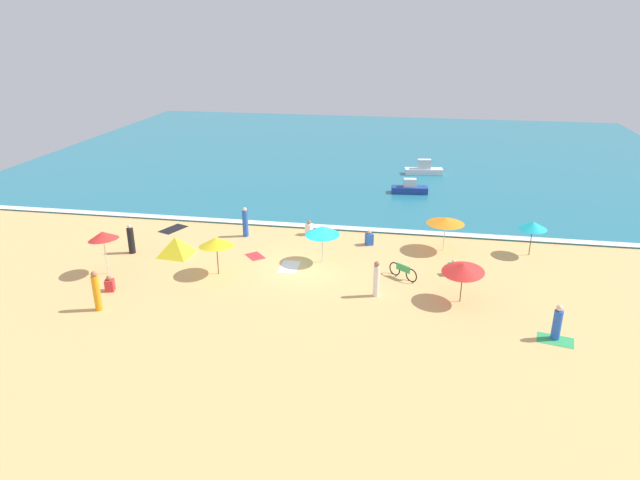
% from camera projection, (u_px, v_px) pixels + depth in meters
% --- Properties ---
extents(ground_plane, '(60.00, 60.00, 0.00)m').
position_uv_depth(ground_plane, '(306.00, 268.00, 30.26)').
color(ground_plane, '#E5B26B').
extents(ocean_water, '(60.00, 44.00, 0.10)m').
position_uv_depth(ocean_water, '(362.00, 153.00, 55.92)').
color(ocean_water, teal).
rests_on(ocean_water, ground_plane).
extents(wave_breaker_foam, '(57.00, 0.70, 0.01)m').
position_uv_depth(wave_breaker_foam, '(325.00, 227.00, 36.00)').
color(wave_breaker_foam, white).
rests_on(wave_breaker_foam, ocean_water).
extents(beach_umbrella_0, '(2.68, 2.68, 1.96)m').
position_uv_depth(beach_umbrella_0, '(446.00, 221.00, 32.02)').
color(beach_umbrella_0, silver).
rests_on(beach_umbrella_0, ground_plane).
extents(beach_umbrella_1, '(2.11, 2.10, 2.42)m').
position_uv_depth(beach_umbrella_1, '(103.00, 236.00, 28.85)').
color(beach_umbrella_1, silver).
rests_on(beach_umbrella_1, ground_plane).
extents(beach_umbrella_2, '(2.41, 2.42, 2.09)m').
position_uv_depth(beach_umbrella_2, '(216.00, 242.00, 28.98)').
color(beach_umbrella_2, '#4C3823').
rests_on(beach_umbrella_2, ground_plane).
extents(beach_umbrella_3, '(2.36, 2.37, 2.13)m').
position_uv_depth(beach_umbrella_3, '(322.00, 230.00, 30.39)').
color(beach_umbrella_3, silver).
rests_on(beach_umbrella_3, ground_plane).
extents(beach_umbrella_4, '(2.60, 2.62, 2.07)m').
position_uv_depth(beach_umbrella_4, '(463.00, 268.00, 26.09)').
color(beach_umbrella_4, '#4C3823').
rests_on(beach_umbrella_4, ground_plane).
extents(beach_umbrella_5, '(1.86, 1.87, 2.00)m').
position_uv_depth(beach_umbrella_5, '(533.00, 225.00, 31.33)').
color(beach_umbrella_5, '#4C3823').
rests_on(beach_umbrella_5, ground_plane).
extents(beach_tent, '(2.50, 2.52, 1.05)m').
position_uv_depth(beach_tent, '(176.00, 246.00, 31.84)').
color(beach_tent, yellow).
rests_on(beach_tent, ground_plane).
extents(parked_bicycle, '(1.47, 1.17, 0.76)m').
position_uv_depth(parked_bicycle, '(403.00, 271.00, 29.00)').
color(parked_bicycle, black).
rests_on(parked_bicycle, ground_plane).
extents(beachgoer_0, '(0.50, 0.50, 0.82)m').
position_uv_depth(beachgoer_0, '(110.00, 284.00, 27.65)').
color(beachgoer_0, red).
rests_on(beachgoer_0, ground_plane).
extents(beachgoer_1, '(0.37, 0.37, 1.93)m').
position_uv_depth(beachgoer_1, '(96.00, 291.00, 25.62)').
color(beachgoer_1, orange).
rests_on(beachgoer_1, ground_plane).
extents(beachgoer_2, '(0.30, 0.30, 1.81)m').
position_uv_depth(beachgoer_2, '(376.00, 279.00, 26.94)').
color(beachgoer_2, white).
rests_on(beachgoer_2, ground_plane).
extents(beachgoer_3, '(0.44, 0.44, 1.84)m').
position_uv_depth(beachgoer_3, '(245.00, 223.00, 34.40)').
color(beachgoer_3, blue).
rests_on(beachgoer_3, ground_plane).
extents(beachgoer_4, '(0.52, 0.52, 1.71)m').
position_uv_depth(beachgoer_4, '(131.00, 240.00, 31.96)').
color(beachgoer_4, black).
rests_on(beachgoer_4, ground_plane).
extents(beachgoer_5, '(0.48, 0.48, 0.92)m').
position_uv_depth(beachgoer_5, '(309.00, 228.00, 34.82)').
color(beachgoer_5, white).
rests_on(beachgoer_5, ground_plane).
extents(beachgoer_6, '(0.51, 0.51, 1.58)m').
position_uv_depth(beachgoer_6, '(557.00, 323.00, 23.35)').
color(beachgoer_6, blue).
rests_on(beachgoer_6, ground_plane).
extents(beachgoer_7, '(0.57, 0.57, 0.83)m').
position_uv_depth(beachgoer_7, '(453.00, 268.00, 29.41)').
color(beachgoer_7, green).
rests_on(beachgoer_7, ground_plane).
extents(beachgoer_8, '(0.55, 0.55, 0.91)m').
position_uv_depth(beachgoer_8, '(369.00, 238.00, 33.27)').
color(beachgoer_8, blue).
rests_on(beachgoer_8, ground_plane).
extents(beach_towel_0, '(1.35, 1.38, 0.01)m').
position_uv_depth(beach_towel_0, '(255.00, 256.00, 31.78)').
color(beach_towel_0, red).
rests_on(beach_towel_0, ground_plane).
extents(beach_towel_1, '(1.61, 1.20, 0.01)m').
position_uv_depth(beach_towel_1, '(555.00, 340.00, 23.50)').
color(beach_towel_1, green).
rests_on(beach_towel_1, ground_plane).
extents(beach_towel_2, '(1.56, 2.01, 0.01)m').
position_uv_depth(beach_towel_2, '(173.00, 229.00, 35.87)').
color(beach_towel_2, black).
rests_on(beach_towel_2, ground_plane).
extents(beach_towel_3, '(1.00, 1.67, 0.01)m').
position_uv_depth(beach_towel_3, '(289.00, 267.00, 30.42)').
color(beach_towel_3, white).
rests_on(beach_towel_3, ground_plane).
extents(small_boat_0, '(2.75, 1.19, 1.11)m').
position_uv_depth(small_boat_0, '(410.00, 188.00, 42.79)').
color(small_boat_0, navy).
rests_on(small_boat_0, ocean_water).
extents(small_boat_1, '(3.26, 1.41, 1.27)m').
position_uv_depth(small_boat_1, '(424.00, 169.00, 47.94)').
color(small_boat_1, white).
rests_on(small_boat_1, ocean_water).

